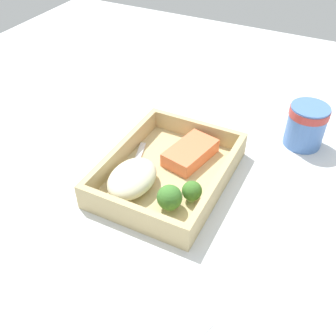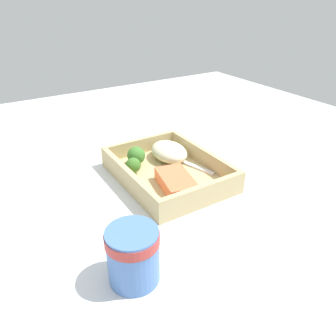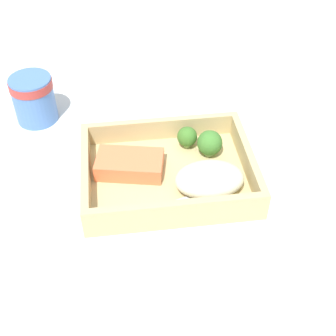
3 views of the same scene
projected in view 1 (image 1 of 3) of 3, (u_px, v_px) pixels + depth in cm
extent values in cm
cube|color=silver|center=(168.00, 183.00, 74.20)|extent=(160.00, 160.00, 2.00)
cube|color=tan|center=(168.00, 177.00, 73.16)|extent=(27.39, 20.89, 1.20)
cube|color=tan|center=(122.00, 151.00, 74.89)|extent=(27.39, 1.20, 3.85)
cube|color=tan|center=(219.00, 183.00, 68.15)|extent=(27.39, 1.20, 3.85)
cube|color=tan|center=(197.00, 129.00, 80.40)|extent=(1.20, 18.49, 3.85)
cube|color=tan|center=(131.00, 214.00, 62.64)|extent=(1.20, 18.49, 3.85)
cube|color=#F37347|center=(190.00, 153.00, 75.36)|extent=(11.81, 8.27, 2.81)
ellipsoid|color=beige|center=(132.00, 178.00, 68.72)|extent=(10.89, 7.75, 4.25)
cylinder|color=#7F9D5C|center=(169.00, 205.00, 65.77)|extent=(1.63, 1.63, 1.35)
sphere|color=#3F792E|center=(170.00, 197.00, 64.56)|extent=(4.28, 4.28, 4.28)
cylinder|color=#89AE63|center=(192.00, 197.00, 67.25)|extent=(1.31, 1.31, 1.25)
sphere|color=#3E7329|center=(192.00, 191.00, 66.23)|extent=(3.46, 3.46, 3.46)
cube|color=silver|center=(138.00, 161.00, 75.28)|extent=(12.18, 4.65, 0.44)
cube|color=silver|center=(127.00, 189.00, 69.37)|extent=(3.89, 3.09, 0.44)
cylinder|color=#4B74B9|center=(306.00, 126.00, 79.05)|extent=(7.62, 7.62, 8.89)
cylinder|color=#B23833|center=(310.00, 112.00, 76.94)|extent=(7.85, 7.85, 1.60)
cube|color=white|center=(152.00, 305.00, 53.83)|extent=(12.89, 17.33, 0.24)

